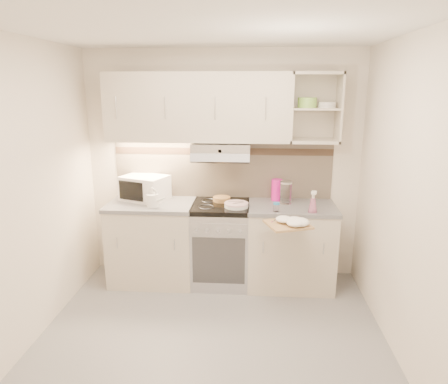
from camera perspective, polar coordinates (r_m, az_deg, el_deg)
The scene contains 17 objects.
ground at distance 3.63m, azimuth -1.90°, elevation -20.58°, with size 3.00×3.00×0.00m, color gray.
room_shell at distance 3.36m, azimuth -1.45°, elevation 6.64°, with size 3.04×2.84×2.52m.
base_cabinet_left at distance 4.51m, azimuth -10.09°, elevation -7.25°, with size 0.90×0.60×0.86m, color beige.
worktop_left at distance 4.36m, azimuth -10.35°, elevation -1.76°, with size 0.92×0.62×0.04m, color slate.
base_cabinet_right at distance 4.40m, azimuth 9.42°, elevation -7.78°, with size 0.90×0.60×0.86m, color beige.
worktop_right at distance 4.25m, azimuth 9.67°, elevation -2.17°, with size 0.92×0.62×0.04m, color slate.
electric_range at distance 4.38m, azimuth -0.46°, elevation -7.37°, with size 0.60×0.60×0.90m.
microwave at distance 4.45m, azimuth -11.26°, elevation 0.58°, with size 0.56×0.49×0.27m.
watering_can at distance 4.18m, azimuth -10.10°, elevation -1.13°, with size 0.23×0.15×0.20m.
plate_stack at distance 4.12m, azimuth 1.78°, elevation -1.85°, with size 0.25×0.25×0.05m.
bread_loaf at distance 4.34m, azimuth -0.35°, elevation -1.01°, with size 0.19×0.19×0.05m, color #A16C3A.
pink_pitcher at distance 4.38m, azimuth 7.56°, elevation 0.31°, with size 0.12×0.12×0.23m.
glass_jar at distance 4.27m, azimuth 8.83°, elevation -0.06°, with size 0.13×0.13×0.24m.
spice_jar at distance 4.01m, azimuth 7.49°, elevation -2.12°, with size 0.06×0.06×0.09m.
spray_bottle at distance 4.03m, azimuth 12.59°, elevation -1.59°, with size 0.09×0.09×0.23m.
cutting_board at distance 3.75m, azimuth 9.10°, elevation -4.59°, with size 0.37×0.34×0.02m, color tan.
dish_towel at distance 3.72m, azimuth 9.79°, elevation -4.05°, with size 0.27×0.23×0.07m, color white, non-canonical shape.
Camera 1 is at (0.32, -2.95, 2.10)m, focal length 32.00 mm.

